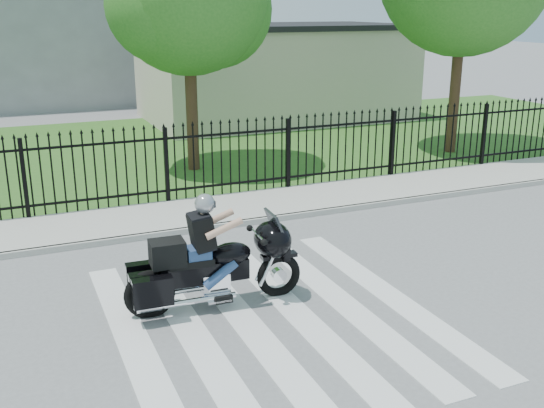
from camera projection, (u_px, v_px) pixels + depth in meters
name	position (u px, v px, depth m)	size (l,w,h in m)	color
ground	(272.00, 318.00, 9.29)	(120.00, 120.00, 0.00)	slate
crosswalk	(272.00, 317.00, 9.28)	(5.00, 5.50, 0.01)	silver
sidewalk	(180.00, 215.00, 13.65)	(40.00, 2.00, 0.12)	#ADAAA3
curb	(193.00, 230.00, 12.78)	(40.00, 0.12, 0.12)	#ADAAA3
grass_strip	(120.00, 152.00, 19.81)	(40.00, 12.00, 0.02)	#2D5F20
iron_fence	(167.00, 167.00, 14.28)	(26.00, 0.04, 1.80)	black
building_low	(275.00, 75.00, 25.44)	(10.00, 6.00, 3.50)	#BCB39D
building_low_roof	(275.00, 27.00, 24.89)	(10.20, 6.20, 0.20)	black
motorcycle_rider	(210.00, 260.00, 9.44)	(2.75, 0.90, 1.82)	black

